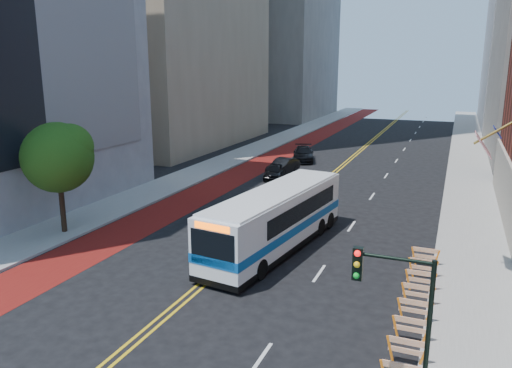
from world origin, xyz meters
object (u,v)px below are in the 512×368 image
at_px(street_tree, 59,155).
at_px(car_a, 274,171).
at_px(car_c, 303,154).
at_px(transit_bus, 277,218).
at_px(car_b, 283,166).
at_px(traffic_signal, 396,305).

bearing_deg(street_tree, car_a, 70.43).
height_order(street_tree, car_c, street_tree).
height_order(car_a, car_c, car_c).
distance_m(car_a, car_c, 9.13).
bearing_deg(car_a, transit_bus, -79.76).
xyz_separation_m(transit_bus, car_a, (-6.16, 16.53, -1.12)).
relative_size(transit_bus, car_a, 3.27).
xyz_separation_m(car_a, car_b, (0.05, 2.29, 0.07)).
xyz_separation_m(street_tree, car_b, (6.79, 21.26, -4.19)).
xyz_separation_m(traffic_signal, car_b, (-13.86, 30.81, -3.00)).
relative_size(car_a, car_b, 0.88).
bearing_deg(car_c, transit_bus, -93.67).
relative_size(street_tree, car_a, 1.73).
bearing_deg(traffic_signal, car_b, 114.22).
xyz_separation_m(street_tree, car_a, (6.74, 18.97, -4.25)).
relative_size(car_b, car_c, 0.84).
xyz_separation_m(street_tree, car_c, (6.75, 28.10, -4.15)).
height_order(traffic_signal, car_a, traffic_signal).
relative_size(traffic_signal, car_a, 1.31).
distance_m(car_b, car_c, 6.85).
height_order(traffic_signal, car_c, traffic_signal).
bearing_deg(car_c, street_tree, -120.66).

